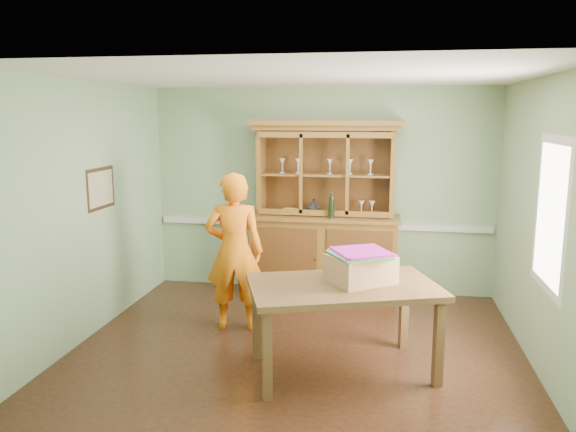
% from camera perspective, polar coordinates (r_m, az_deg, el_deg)
% --- Properties ---
extents(floor, '(4.50, 4.50, 0.00)m').
position_cam_1_polar(floor, '(5.90, 1.03, -13.18)').
color(floor, '#462616').
rests_on(floor, ground).
extents(ceiling, '(4.50, 4.50, 0.00)m').
position_cam_1_polar(ceiling, '(5.42, 1.12, 14.01)').
color(ceiling, white).
rests_on(ceiling, wall_back).
extents(wall_back, '(4.50, 0.00, 4.50)m').
position_cam_1_polar(wall_back, '(7.46, 3.40, 2.58)').
color(wall_back, '#87A77D').
rests_on(wall_back, floor).
extents(wall_left, '(0.00, 4.00, 4.00)m').
position_cam_1_polar(wall_left, '(6.24, -19.79, 0.48)').
color(wall_left, '#87A77D').
rests_on(wall_left, floor).
extents(wall_right, '(0.00, 4.00, 4.00)m').
position_cam_1_polar(wall_right, '(5.63, 24.37, -0.86)').
color(wall_right, '#87A77D').
rests_on(wall_right, floor).
extents(wall_front, '(4.50, 0.00, 4.50)m').
position_cam_1_polar(wall_front, '(3.59, -3.79, -5.90)').
color(wall_front, '#87A77D').
rests_on(wall_front, floor).
extents(chair_rail, '(4.41, 0.05, 0.08)m').
position_cam_1_polar(chair_rail, '(7.51, 3.35, -0.85)').
color(chair_rail, silver).
rests_on(chair_rail, wall_back).
extents(framed_map, '(0.03, 0.60, 0.46)m').
position_cam_1_polar(framed_map, '(6.46, -18.44, 2.67)').
color(framed_map, '#342115').
rests_on(framed_map, wall_left).
extents(window_panel, '(0.03, 0.96, 1.36)m').
position_cam_1_polar(window_panel, '(5.31, 25.06, 0.12)').
color(window_panel, silver).
rests_on(window_panel, wall_right).
extents(china_hutch, '(1.94, 0.64, 2.27)m').
position_cam_1_polar(china_hutch, '(7.29, 3.72, -2.01)').
color(china_hutch, brown).
rests_on(china_hutch, floor).
extents(dining_table, '(1.91, 1.50, 0.84)m').
position_cam_1_polar(dining_table, '(5.15, 5.63, -7.95)').
color(dining_table, brown).
rests_on(dining_table, floor).
extents(cardboard_box, '(0.69, 0.67, 0.25)m').
position_cam_1_polar(cardboard_box, '(5.17, 7.38, -5.34)').
color(cardboard_box, tan).
rests_on(cardboard_box, dining_table).
extents(kite_stack, '(0.62, 0.62, 0.05)m').
position_cam_1_polar(kite_stack, '(5.09, 7.41, -3.79)').
color(kite_stack, yellow).
rests_on(kite_stack, cardboard_box).
extents(person, '(0.70, 0.52, 1.74)m').
position_cam_1_polar(person, '(6.16, -5.46, -3.64)').
color(person, orange).
rests_on(person, floor).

